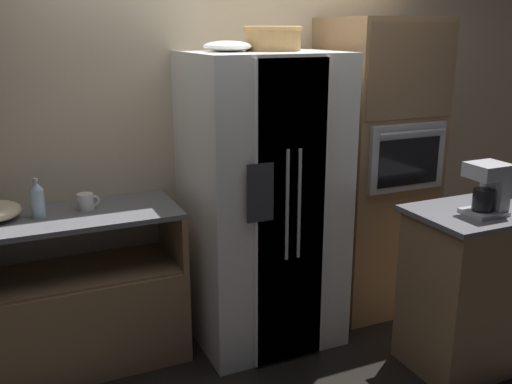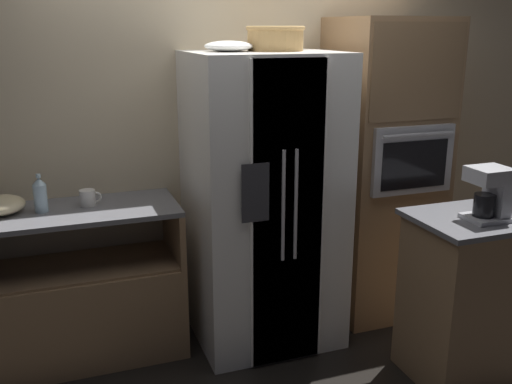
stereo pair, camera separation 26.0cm
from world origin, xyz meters
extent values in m
plane|color=black|center=(0.00, 0.00, 0.00)|extent=(20.00, 20.00, 0.00)
cube|color=beige|center=(0.00, 0.46, 1.40)|extent=(12.00, 0.06, 2.80)
cube|color=#93704C|center=(-1.10, 0.15, 0.29)|extent=(1.45, 0.56, 0.58)
cube|color=#93704C|center=(-1.10, 0.15, 0.58)|extent=(1.39, 0.51, 0.02)
cube|color=#93704C|center=(-0.39, 0.15, 0.75)|extent=(0.04, 0.56, 0.34)
cube|color=slate|center=(-1.10, 0.15, 0.93)|extent=(1.45, 0.56, 0.03)
cube|color=white|center=(0.16, 0.04, 0.92)|extent=(0.88, 0.78, 1.83)
cube|color=white|center=(0.16, -0.37, 0.92)|extent=(0.44, 0.02, 1.79)
cube|color=white|center=(0.17, -0.37, 0.92)|extent=(0.44, 0.02, 1.79)
cylinder|color=#B2B2B7|center=(0.13, -0.39, 1.01)|extent=(0.02, 0.02, 0.64)
cylinder|color=#B2B2B7|center=(0.20, -0.39, 1.01)|extent=(0.02, 0.02, 0.64)
cube|color=#2D2D33|center=(-0.04, -0.38, 1.10)|extent=(0.16, 0.01, 0.33)
cube|color=#93704C|center=(1.07, 0.11, 1.02)|extent=(0.70, 0.64, 2.03)
cube|color=#ADADB2|center=(1.07, -0.23, 1.17)|extent=(0.57, 0.04, 0.43)
cube|color=black|center=(1.07, -0.25, 1.14)|extent=(0.47, 0.01, 0.30)
cylinder|color=#B2B2B7|center=(1.07, -0.27, 1.33)|extent=(0.50, 0.02, 0.02)
cube|color=olive|center=(1.07, -0.22, 1.71)|extent=(0.65, 0.01, 0.58)
cube|color=#93704C|center=(1.11, -0.81, 0.47)|extent=(0.66, 0.50, 0.95)
cube|color=slate|center=(1.11, -0.81, 0.96)|extent=(0.71, 0.55, 0.03)
cylinder|color=tan|center=(0.25, 0.06, 1.90)|extent=(0.33, 0.33, 0.13)
torus|color=tan|center=(0.25, 0.06, 1.96)|extent=(0.35, 0.35, 0.03)
ellipsoid|color=white|center=(-0.04, 0.06, 1.86)|extent=(0.28, 0.28, 0.06)
cylinder|color=silver|center=(-1.14, 0.16, 1.03)|extent=(0.08, 0.08, 0.16)
cone|color=silver|center=(-1.14, 0.16, 1.13)|extent=(0.08, 0.08, 0.04)
cylinder|color=silver|center=(-1.14, 0.16, 1.16)|extent=(0.03, 0.03, 0.02)
cylinder|color=silver|center=(-0.89, 0.19, 0.99)|extent=(0.09, 0.09, 0.10)
torus|color=silver|center=(-0.84, 0.19, 0.99)|extent=(0.07, 0.01, 0.07)
cube|color=#B2B2B7|center=(1.09, -0.88, 0.99)|extent=(0.21, 0.19, 0.02)
cylinder|color=black|center=(1.07, -0.88, 1.06)|extent=(0.11, 0.11, 0.12)
cube|color=#B2B2B7|center=(1.15, -0.88, 1.12)|extent=(0.07, 0.16, 0.29)
cube|color=#B2B2B7|center=(1.09, -0.88, 1.22)|extent=(0.21, 0.19, 0.08)
camera|label=1|loc=(-1.28, -3.09, 1.96)|focal=40.00mm
camera|label=2|loc=(-1.04, -3.18, 1.96)|focal=40.00mm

